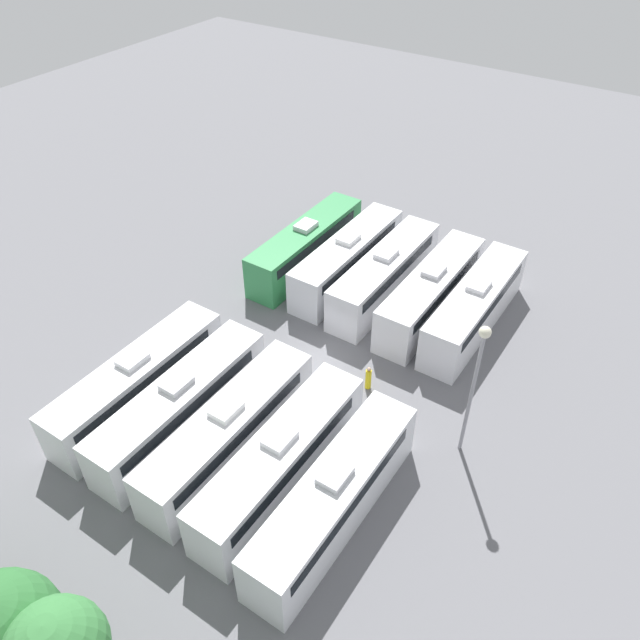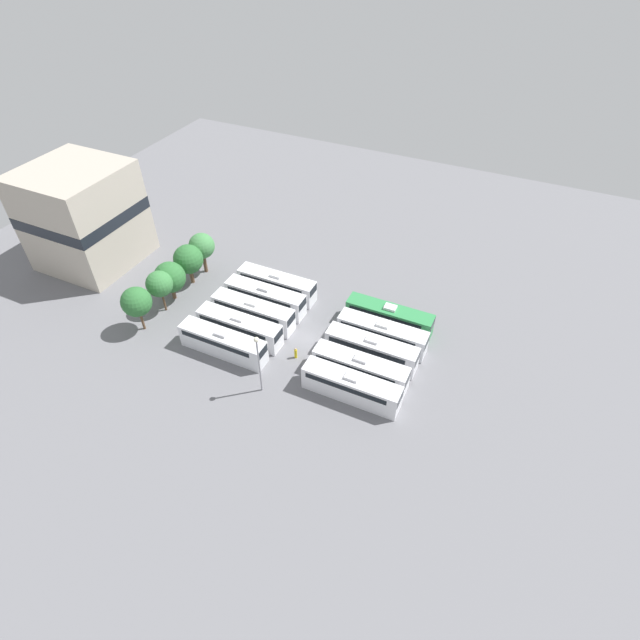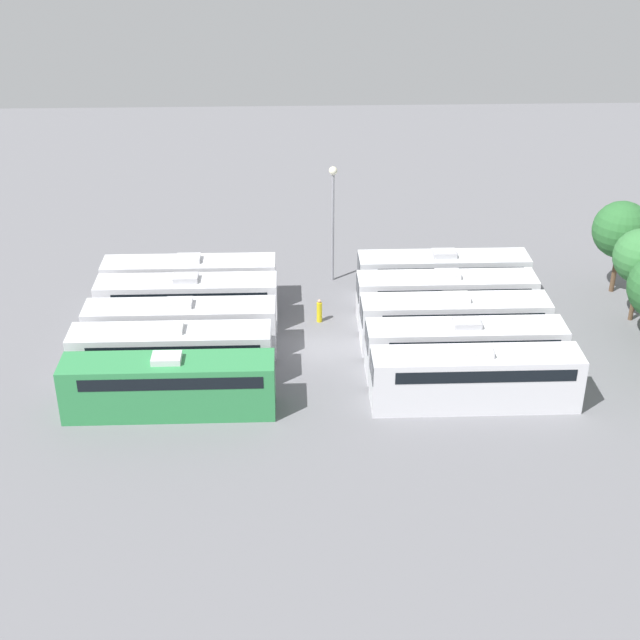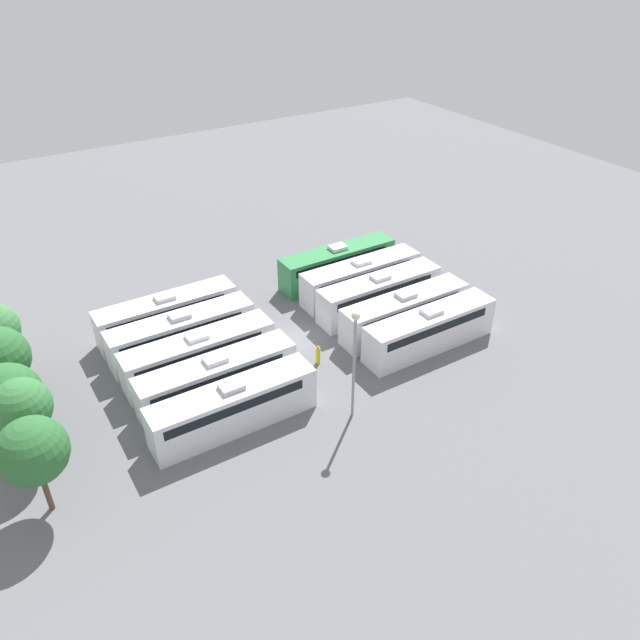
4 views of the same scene
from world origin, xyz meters
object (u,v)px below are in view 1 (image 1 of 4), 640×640
Objects in this scene: bus_4 at (306,245)px; bus_7 at (229,431)px; bus_9 at (138,381)px; bus_5 at (334,497)px; bus_8 at (180,405)px; bus_0 at (475,306)px; bus_6 at (280,460)px; bus_1 at (431,291)px; tree_2 at (3,632)px; light_pole at (476,372)px; worker_person at (368,378)px; bus_2 at (384,274)px; bus_3 at (347,258)px.

bus_7 is (-6.86, 17.05, 0.00)m from bus_4.
bus_7 and bus_9 have the same top height.
bus_8 is (10.18, -0.29, 0.00)m from bus_5.
bus_0 is 1.00× the size of bus_6.
bus_1 is 1.00× the size of bus_6.
tree_2 is at bearing 77.42° from bus_6.
light_pole is at bearing -144.70° from bus_7.
bus_1 is 30.32m from tree_2.
bus_1 is 8.69m from worker_person.
tree_2 is (-0.63, 30.16, 1.91)m from bus_2.
bus_7 is 13.25m from tree_2.
bus_5 is 1.00× the size of bus_6.
bus_4 is 13.67m from worker_person.
bus_7 is (3.45, 17.01, 0.00)m from bus_1.
bus_9 is (-0.14, 17.10, 0.00)m from bus_4.
bus_8 and bus_9 have the same top height.
worker_person is at bearing -140.89° from bus_9.
light_pole is (-6.70, 9.82, 3.97)m from bus_1.
light_pole is 1.45× the size of tree_2.
bus_6 is at bearing -5.46° from bus_5.
bus_6 is 7.18× the size of worker_person.
bus_9 is (10.12, 0.02, 0.00)m from bus_6.
bus_8 is (3.39, 0.06, 0.00)m from bus_7.
worker_person is 21.91m from tree_2.
bus_3 is at bearing -175.87° from bus_4.
bus_2 is 14.82m from light_pole.
bus_2 is at bearing -68.25° from bus_5.
bus_4 is 1.36× the size of light_pole.
bus_0 is at bearing -179.68° from bus_4.
bus_4 is 22.12m from bus_5.
bus_3 is 1.97× the size of tree_2.
light_pole is at bearing -114.05° from bus_5.
bus_9 is (10.18, 17.06, 0.00)m from bus_1.
worker_person is at bearing 128.17° from bus_3.
bus_2 is 17.07m from bus_7.
bus_5 is 1.97× the size of tree_2.
bus_5 and bus_7 have the same top height.
light_pole is at bearing -156.78° from bus_9.
bus_8 is 1.36× the size of light_pole.
bus_5 is 13.52m from bus_9.
bus_6 is 10.66m from light_pole.
bus_6 is at bearing 111.31° from bus_3.
light_pole is 22.58m from tree_2.
light_pole reaches higher than bus_3.
bus_1 is 3.61m from bus_2.
bus_8 is at bearing 79.31° from bus_2.
light_pole is (-13.55, -7.25, 3.97)m from bus_8.
bus_5 is at bearing 128.12° from bus_4.
bus_7 is 7.18× the size of worker_person.
bus_5 is 1.00× the size of bus_9.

